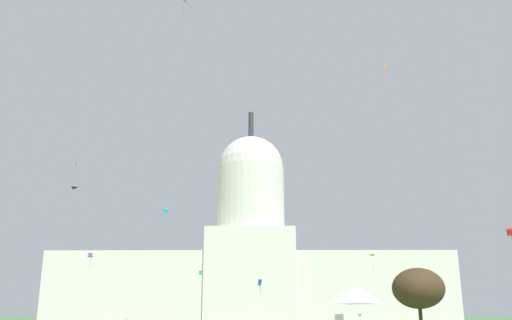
# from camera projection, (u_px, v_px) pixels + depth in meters

# --- Properties ---
(capitol_building) EXTENTS (126.54, 24.96, 70.39)m
(capitol_building) POSITION_uv_depth(u_px,v_px,m) (251.00, 263.00, 175.76)
(capitol_building) COLOR silver
(capitol_building) RESTS_ON ground_plane
(event_tent) EXTENTS (5.39, 5.86, 6.16)m
(event_tent) POSITION_uv_depth(u_px,v_px,m) (357.00, 308.00, 67.97)
(event_tent) COLOR white
(event_tent) RESTS_ON ground_plane
(tree_east_mid) EXTENTS (12.10, 12.13, 9.65)m
(tree_east_mid) POSITION_uv_depth(u_px,v_px,m) (418.00, 288.00, 86.67)
(tree_east_mid) COLOR #42301E
(tree_east_mid) RESTS_ON ground_plane
(kite_black_low) EXTENTS (1.18, 1.24, 0.28)m
(kite_black_low) POSITION_uv_depth(u_px,v_px,m) (71.00, 188.00, 64.41)
(kite_black_low) COLOR black
(kite_violet_low) EXTENTS (0.99, 0.99, 3.81)m
(kite_violet_low) POSITION_uv_depth(u_px,v_px,m) (90.00, 255.00, 127.82)
(kite_violet_low) COLOR purple
(kite_pink_mid) EXTENTS (0.57, 0.89, 1.04)m
(kite_pink_mid) POSITION_uv_depth(u_px,v_px,m) (76.00, 163.00, 94.48)
(kite_pink_mid) COLOR pink
(kite_green_high) EXTENTS (1.00, 1.85, 3.41)m
(kite_green_high) POSITION_uv_depth(u_px,v_px,m) (181.00, 1.00, 97.11)
(kite_green_high) COLOR green
(kite_yellow_low) EXTENTS (1.10, 1.49, 2.27)m
(kite_yellow_low) POSITION_uv_depth(u_px,v_px,m) (375.00, 259.00, 88.80)
(kite_yellow_low) COLOR yellow
(kite_gold_mid) EXTENTS (0.51, 0.89, 1.06)m
(kite_gold_mid) POSITION_uv_depth(u_px,v_px,m) (86.00, 176.00, 124.93)
(kite_gold_mid) COLOR gold
(kite_blue_low) EXTENTS (0.89, 0.99, 2.94)m
(kite_blue_low) POSITION_uv_depth(u_px,v_px,m) (260.00, 283.00, 102.89)
(kite_blue_low) COLOR blue
(kite_orange_high) EXTENTS (0.44, 0.51, 4.58)m
(kite_orange_high) POSITION_uv_depth(u_px,v_px,m) (385.00, 68.00, 116.71)
(kite_orange_high) COLOR orange
(kite_turquoise_low) EXTENTS (1.00, 0.93, 1.23)m
(kite_turquoise_low) POSITION_uv_depth(u_px,v_px,m) (201.00, 273.00, 150.08)
(kite_turquoise_low) COLOR teal
(kite_red_low) EXTENTS (1.05, 1.10, 3.03)m
(kite_red_low) POSITION_uv_depth(u_px,v_px,m) (510.00, 232.00, 69.67)
(kite_red_low) COLOR red
(kite_cyan_mid) EXTENTS (1.16, 1.21, 1.15)m
(kite_cyan_mid) POSITION_uv_depth(u_px,v_px,m) (166.00, 211.00, 120.18)
(kite_cyan_mid) COLOR #33BCDB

